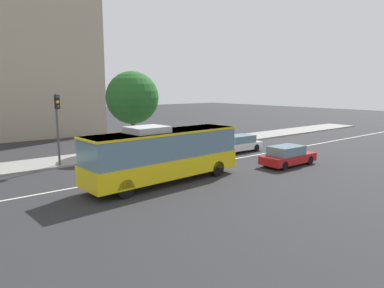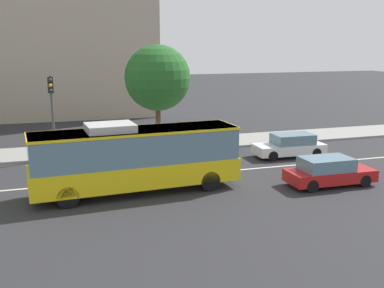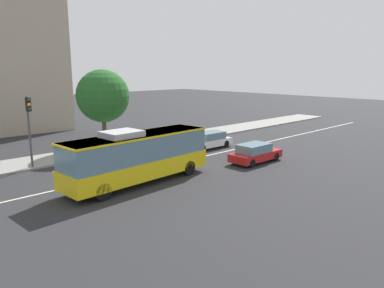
# 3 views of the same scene
# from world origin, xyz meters

# --- Properties ---
(ground_plane) EXTENTS (160.00, 160.00, 0.00)m
(ground_plane) POSITION_xyz_m (0.00, 0.00, 0.00)
(ground_plane) COLOR #28282B
(sidewalk_kerb) EXTENTS (80.00, 4.00, 0.14)m
(sidewalk_kerb) POSITION_xyz_m (0.00, 7.43, 0.07)
(sidewalk_kerb) COLOR gray
(sidewalk_kerb) RESTS_ON ground_plane
(lane_centre_line) EXTENTS (76.00, 0.16, 0.01)m
(lane_centre_line) POSITION_xyz_m (0.00, 0.00, 0.01)
(lane_centre_line) COLOR silver
(lane_centre_line) RESTS_ON ground_plane
(transit_bus) EXTENTS (10.13, 3.08, 3.46)m
(transit_bus) POSITION_xyz_m (1.27, -2.17, 1.81)
(transit_bus) COLOR yellow
(transit_bus) RESTS_ON ground_plane
(sedan_white) EXTENTS (4.56, 1.94, 1.46)m
(sedan_white) POSITION_xyz_m (12.06, 2.03, 0.72)
(sedan_white) COLOR white
(sedan_white) RESTS_ON ground_plane
(sedan_red) EXTENTS (4.53, 1.88, 1.46)m
(sedan_red) POSITION_xyz_m (10.84, -4.06, 0.72)
(sedan_red) COLOR #B21919
(sedan_red) RESTS_ON ground_plane
(traffic_light_far_corner) EXTENTS (0.34, 0.62, 5.20)m
(traffic_light_far_corner) POSITION_xyz_m (-2.31, 5.76, 3.56)
(traffic_light_far_corner) COLOR #47474C
(traffic_light_far_corner) RESTS_ON ground_plane
(street_tree_kerbside_left) EXTENTS (4.58, 4.58, 7.06)m
(street_tree_kerbside_left) POSITION_xyz_m (4.82, 7.89, 4.76)
(street_tree_kerbside_left) COLOR #4C3823
(street_tree_kerbside_left) RESTS_ON ground_plane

